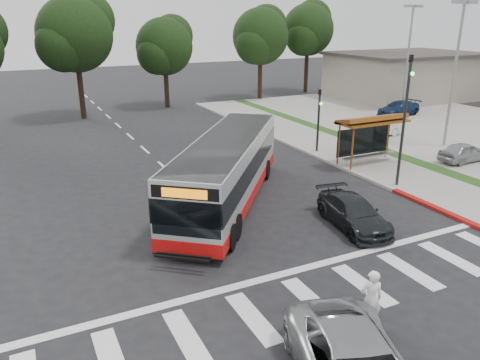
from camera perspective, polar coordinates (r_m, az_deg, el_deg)
ground at (r=18.57m, az=-0.09°, el=-6.74°), size 140.00×140.00×0.00m
sidewalk_east at (r=30.49m, az=12.02°, el=3.47°), size 4.00×40.00×0.12m
curb_east at (r=29.33m, az=8.92°, el=3.06°), size 0.30×40.00×0.15m
curb_east_red at (r=22.36m, az=23.60°, el=-3.58°), size 0.32×6.00×0.15m
parking_lot at (r=40.11m, az=24.02°, el=5.96°), size 18.00×36.00×0.10m
commercial_building at (r=52.88m, az=19.47°, el=11.75°), size 14.00×10.00×4.40m
building_roof_cap at (r=52.67m, az=19.76°, el=14.27°), size 14.60×10.60×0.30m
crosswalk_ladder at (r=14.82m, az=8.67°, el=-14.28°), size 18.00×2.60×0.01m
bus_shelter at (r=27.67m, az=15.68°, el=6.47°), size 4.20×1.60×2.86m
traffic_signal_ne_tall at (r=24.00m, az=19.51°, el=7.94°), size 0.18×0.37×6.50m
traffic_signal_ne_short at (r=29.49m, az=9.59°, el=7.93°), size 0.18×0.37×4.00m
lot_light_front at (r=32.96m, az=24.94°, el=13.66°), size 1.90×0.35×9.01m
lot_light_mid at (r=44.12m, az=19.93°, el=15.27°), size 1.90×0.35×9.01m
tree_ne_a at (r=49.04m, az=2.55°, el=17.20°), size 6.16×5.74×9.30m
tree_ne_b at (r=54.37m, az=8.33°, el=17.79°), size 6.16×5.74×10.02m
tree_north_a at (r=41.45m, az=-19.41°, el=16.55°), size 6.60×6.15×10.17m
tree_north_b at (r=45.16m, az=-9.14°, el=15.88°), size 5.72×5.33×8.43m
transit_bus at (r=21.17m, az=-1.59°, el=1.03°), size 9.27×10.81×3.04m
pedestrian at (r=13.61m, az=15.66°, el=-13.80°), size 0.74×0.61×1.75m
dark_sedan at (r=19.61m, az=13.66°, el=-3.90°), size 2.33×4.40×1.21m
parked_car_0 at (r=30.36m, az=25.66°, el=3.10°), size 3.42×1.48×1.15m
parked_car_1 at (r=34.71m, az=16.47°, el=6.11°), size 3.80×1.58×1.22m
parked_car_3 at (r=42.86m, az=18.77°, el=8.27°), size 4.41×2.25×1.22m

